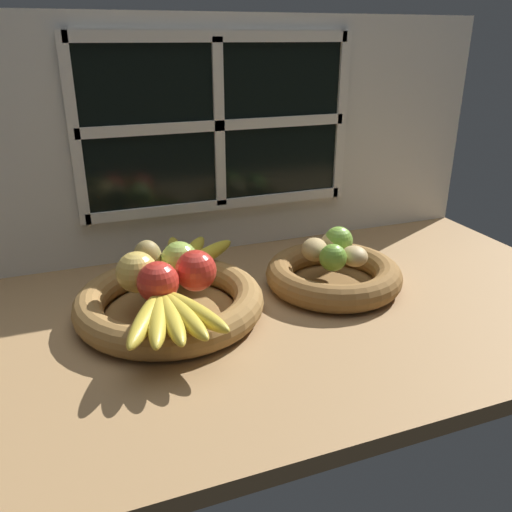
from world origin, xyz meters
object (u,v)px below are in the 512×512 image
(apple_golden_left, at_px, (137,272))
(apple_red_right, at_px, (196,271))
(fruit_bowl_right, at_px, (333,275))
(fruit_bowl_left, at_px, (170,303))
(lime_near, at_px, (333,258))
(potato_oblong, at_px, (315,249))
(lime_far, at_px, (338,241))
(potato_back, at_px, (333,243))
(banana_bunch_front, at_px, (170,315))
(apple_green_back, at_px, (179,259))
(apple_red_front, at_px, (158,282))
(banana_bunch_back, at_px, (191,254))
(potato_small, at_px, (355,256))
(pear_brown, at_px, (147,258))

(apple_golden_left, xyz_separation_m, apple_red_right, (0.10, -0.03, 0.00))
(fruit_bowl_right, relative_size, apple_red_right, 3.72)
(fruit_bowl_left, distance_m, lime_near, 0.34)
(potato_oblong, bearing_deg, apple_red_right, -169.54)
(apple_red_right, bearing_deg, lime_far, 10.23)
(potato_back, bearing_deg, banana_bunch_front, -156.32)
(banana_bunch_front, height_order, lime_far, lime_far)
(apple_green_back, xyz_separation_m, lime_near, (0.30, -0.08, -0.01))
(fruit_bowl_left, xyz_separation_m, apple_green_back, (0.03, 0.05, 0.07))
(fruit_bowl_left, relative_size, banana_bunch_front, 1.79)
(potato_back, relative_size, lime_far, 1.01)
(fruit_bowl_right, bearing_deg, potato_oblong, 142.13)
(apple_red_front, xyz_separation_m, lime_near, (0.36, 0.01, -0.01))
(potato_oblong, relative_size, lime_near, 1.25)
(potato_back, bearing_deg, lime_far, -27.26)
(fruit_bowl_right, relative_size, banana_bunch_back, 1.47)
(banana_bunch_front, bearing_deg, fruit_bowl_left, 79.28)
(fruit_bowl_right, xyz_separation_m, potato_small, (0.03, -0.03, 0.05))
(pear_brown, distance_m, potato_oblong, 0.35)
(potato_small, relative_size, potato_back, 0.98)
(lime_far, bearing_deg, apple_red_front, -168.51)
(potato_small, xyz_separation_m, lime_near, (-0.05, -0.01, 0.01))
(fruit_bowl_left, bearing_deg, apple_red_front, -119.93)
(apple_golden_left, bearing_deg, lime_far, 3.72)
(pear_brown, height_order, potato_oblong, pear_brown)
(apple_golden_left, relative_size, banana_bunch_front, 0.38)
(apple_golden_left, distance_m, lime_near, 0.39)
(potato_back, bearing_deg, apple_golden_left, -175.54)
(banana_bunch_back, bearing_deg, apple_golden_left, -141.04)
(apple_red_right, bearing_deg, apple_green_back, 102.26)
(fruit_bowl_right, distance_m, potato_back, 0.07)
(apple_green_back, xyz_separation_m, lime_far, (0.35, -0.01, -0.00))
(potato_small, distance_m, potato_back, 0.07)
(potato_small, bearing_deg, lime_near, -173.33)
(apple_golden_left, height_order, apple_red_right, same)
(apple_green_back, bearing_deg, lime_near, -15.42)
(apple_red_right, bearing_deg, pear_brown, 128.09)
(apple_red_front, relative_size, pear_brown, 1.01)
(apple_red_right, xyz_separation_m, apple_green_back, (-0.02, 0.07, -0.00))
(apple_red_front, distance_m, apple_red_right, 0.08)
(fruit_bowl_left, distance_m, apple_golden_left, 0.09)
(potato_oblong, bearing_deg, apple_golden_left, -177.20)
(potato_oblong, bearing_deg, banana_bunch_front, -155.21)
(pear_brown, relative_size, potato_oblong, 1.07)
(apple_golden_left, height_order, apple_green_back, apple_golden_left)
(apple_golden_left, distance_m, banana_bunch_back, 0.17)
(apple_red_right, distance_m, lime_near, 0.28)
(fruit_bowl_right, bearing_deg, potato_small, -45.00)
(fruit_bowl_left, distance_m, apple_green_back, 0.09)
(fruit_bowl_right, distance_m, pear_brown, 0.39)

